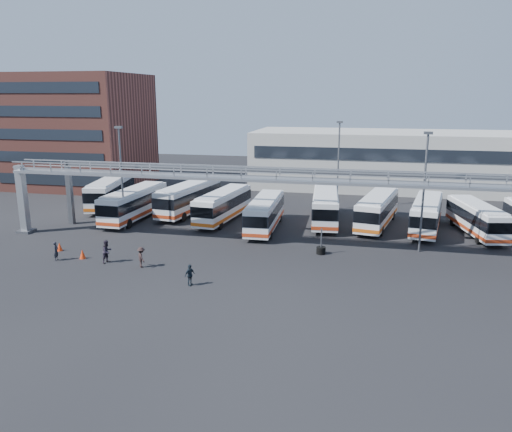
% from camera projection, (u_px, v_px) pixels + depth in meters
% --- Properties ---
extents(ground, '(140.00, 140.00, 0.00)m').
position_uv_depth(ground, '(266.00, 268.00, 38.78)').
color(ground, black).
rests_on(ground, ground).
extents(gantry, '(51.40, 5.15, 7.10)m').
position_uv_depth(gantry, '(280.00, 185.00, 43.04)').
color(gantry, gray).
rests_on(gantry, ground).
extents(apartment_building, '(18.00, 15.00, 16.00)m').
position_uv_depth(apartment_building, '(79.00, 131.00, 72.56)').
color(apartment_building, brown).
rests_on(apartment_building, ground).
extents(warehouse, '(42.00, 14.00, 8.00)m').
position_uv_depth(warehouse, '(401.00, 160.00, 71.29)').
color(warehouse, '#9E9E99').
rests_on(warehouse, ground).
extents(light_pole_left, '(0.70, 0.35, 10.21)m').
position_uv_depth(light_pole_left, '(121.00, 173.00, 48.41)').
color(light_pole_left, '#4C4F54').
rests_on(light_pole_left, ground).
extents(light_pole_mid, '(0.70, 0.35, 10.21)m').
position_uv_depth(light_pole_mid, '(424.00, 186.00, 41.50)').
color(light_pole_mid, '#4C4F54').
rests_on(light_pole_mid, ground).
extents(light_pole_back, '(0.70, 0.35, 10.21)m').
position_uv_depth(light_pole_back, '(338.00, 161.00, 57.42)').
color(light_pole_back, '#4C4F54').
rests_on(light_pole_back, ground).
extents(bus_0, '(4.66, 11.55, 3.42)m').
position_uv_depth(bus_0, '(111.00, 191.00, 59.44)').
color(bus_0, silver).
rests_on(bus_0, ground).
extents(bus_1, '(2.96, 11.17, 3.37)m').
position_uv_depth(bus_1, '(134.00, 203.00, 53.37)').
color(bus_1, silver).
rests_on(bus_1, ground).
extents(bus_2, '(4.18, 11.57, 3.44)m').
position_uv_depth(bus_2, '(189.00, 197.00, 56.12)').
color(bus_2, silver).
rests_on(bus_2, ground).
extents(bus_3, '(3.66, 10.79, 3.21)m').
position_uv_depth(bus_3, '(223.00, 205.00, 52.88)').
color(bus_3, silver).
rests_on(bus_3, ground).
extents(bus_4, '(2.79, 10.54, 3.18)m').
position_uv_depth(bus_4, '(265.00, 212.00, 49.49)').
color(bus_4, silver).
rests_on(bus_4, ground).
extents(bus_5, '(3.43, 11.17, 3.34)m').
position_uv_depth(bus_5, '(325.00, 206.00, 51.97)').
color(bus_5, silver).
rests_on(bus_5, ground).
extents(bus_6, '(4.55, 11.08, 3.28)m').
position_uv_depth(bus_6, '(377.00, 209.00, 50.63)').
color(bus_6, silver).
rests_on(bus_6, ground).
extents(bus_7, '(4.14, 10.79, 3.20)m').
position_uv_depth(bus_7, '(427.00, 213.00, 48.96)').
color(bus_7, silver).
rests_on(bus_7, ground).
extents(bus_8, '(4.26, 10.24, 3.03)m').
position_uv_depth(bus_8, '(477.00, 218.00, 47.68)').
color(bus_8, silver).
rests_on(bus_8, ground).
extents(pedestrian_a, '(0.49, 0.64, 1.58)m').
position_uv_depth(pedestrian_a, '(56.00, 251.00, 40.41)').
color(pedestrian_a, '#212229').
rests_on(pedestrian_a, ground).
extents(pedestrian_b, '(0.94, 1.07, 1.85)m').
position_uv_depth(pedestrian_b, '(107.00, 251.00, 39.86)').
color(pedestrian_b, '#27202D').
rests_on(pedestrian_b, ground).
extents(pedestrian_c, '(1.15, 1.19, 1.63)m').
position_uv_depth(pedestrian_c, '(141.00, 257.00, 38.80)').
color(pedestrian_c, black).
rests_on(pedestrian_c, ground).
extents(pedestrian_d, '(0.74, 0.98, 1.55)m').
position_uv_depth(pedestrian_d, '(190.00, 275.00, 35.10)').
color(pedestrian_d, '#18222C').
rests_on(pedestrian_d, ground).
extents(cone_left, '(0.58, 0.58, 0.74)m').
position_uv_depth(cone_left, '(60.00, 247.00, 42.98)').
color(cone_left, red).
rests_on(cone_left, ground).
extents(cone_right, '(0.53, 0.53, 0.78)m').
position_uv_depth(cone_right, '(82.00, 254.00, 40.94)').
color(cone_right, red).
rests_on(cone_right, ground).
extents(tire_stack, '(0.78, 0.78, 2.23)m').
position_uv_depth(tire_stack, '(321.00, 250.00, 42.14)').
color(tire_stack, black).
rests_on(tire_stack, ground).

